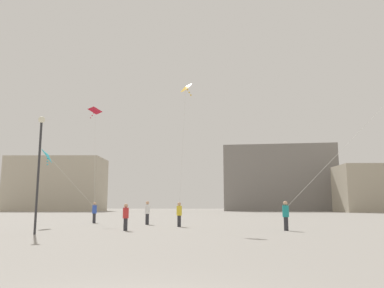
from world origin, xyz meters
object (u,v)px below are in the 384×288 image
at_px(kite_amber_diamond, 186,88).
at_px(kite_crimson_delta, 95,113).
at_px(building_right_hall, 379,189).
at_px(lamppost_east, 39,156).
at_px(person_in_red, 126,216).
at_px(building_centre_hall, 279,178).
at_px(kite_cyan_diamond, 48,156).
at_px(person_in_white, 147,212).
at_px(building_left_hall, 57,184).
at_px(person_in_blue, 94,212).
at_px(person_in_teal, 286,214).
at_px(person_in_yellow, 179,213).

height_order(kite_amber_diamond, kite_crimson_delta, kite_crimson_delta).
height_order(building_right_hall, lamppost_east, building_right_hall).
xyz_separation_m(person_in_red, building_right_hall, (39.00, 59.18, 3.95)).
bearing_deg(building_centre_hall, kite_cyan_diamond, -112.27).
xyz_separation_m(person_in_red, kite_crimson_delta, (-5.12, 9.37, 8.59)).
relative_size(person_in_white, kite_crimson_delta, 0.21).
bearing_deg(kite_crimson_delta, building_left_hall, 115.12).
relative_size(kite_cyan_diamond, building_right_hall, 0.33).
height_order(person_in_red, kite_amber_diamond, kite_amber_diamond).
bearing_deg(kite_amber_diamond, person_in_blue, 139.53).
relative_size(building_centre_hall, lamppost_east, 4.43).
height_order(person_in_red, kite_cyan_diamond, kite_cyan_diamond).
bearing_deg(person_in_teal, building_left_hall, 39.05).
bearing_deg(person_in_teal, person_in_yellow, 68.69).
height_order(person_in_red, building_right_hall, building_right_hall).
bearing_deg(person_in_white, building_centre_hall, -90.85).
distance_m(person_in_red, building_centre_hall, 76.57).
height_order(person_in_blue, person_in_teal, person_in_teal).
xyz_separation_m(building_left_hall, building_centre_hall, (54.00, 4.46, 1.60)).
bearing_deg(building_left_hall, kite_cyan_diamond, -67.96).
bearing_deg(kite_crimson_delta, person_in_teal, -31.08).
relative_size(person_in_yellow, building_right_hall, 0.10).
xyz_separation_m(person_in_white, building_left_hall, (-33.05, 61.82, 5.40)).
bearing_deg(kite_amber_diamond, kite_cyan_diamond, 167.28).
xyz_separation_m(person_in_red, person_in_teal, (9.44, 0.60, 0.08)).
relative_size(building_right_hall, lamppost_east, 2.70).
height_order(person_in_red, lamppost_east, lamppost_east).
xyz_separation_m(building_right_hall, lamppost_east, (-42.95, -62.39, -0.79)).
distance_m(person_in_white, building_centre_hall, 69.86).
xyz_separation_m(person_in_blue, kite_cyan_diamond, (-2.20, -4.65, 4.15)).
height_order(person_in_blue, kite_amber_diamond, kite_amber_diamond).
height_order(person_in_white, kite_cyan_diamond, kite_cyan_diamond).
xyz_separation_m(person_in_teal, kite_cyan_diamond, (-16.49, 4.16, 4.15)).
distance_m(person_in_yellow, kite_amber_diamond, 8.62).
relative_size(kite_amber_diamond, lamppost_east, 1.38).
xyz_separation_m(kite_cyan_diamond, building_centre_hall, (28.06, 68.52, 2.89)).
height_order(person_in_teal, building_centre_hall, building_centre_hall).
relative_size(person_in_red, lamppost_east, 0.26).
height_order(kite_crimson_delta, building_right_hall, kite_crimson_delta).
height_order(building_left_hall, building_centre_hall, building_centre_hall).
distance_m(person_in_red, building_right_hall, 70.98).
bearing_deg(kite_cyan_diamond, kite_crimson_delta, 67.20).
xyz_separation_m(person_in_teal, building_right_hall, (29.57, 58.57, 3.87)).
relative_size(person_in_white, building_centre_hall, 0.07).
relative_size(kite_amber_diamond, building_right_hall, 0.51).
relative_size(person_in_teal, kite_crimson_delta, 0.20).
height_order(person_in_blue, building_left_hall, building_left_hall).
xyz_separation_m(person_in_white, kite_cyan_diamond, (-7.11, -2.25, 4.11)).
xyz_separation_m(person_in_teal, building_left_hall, (-42.43, 68.22, 5.44)).
distance_m(person_in_white, building_right_hall, 65.22).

